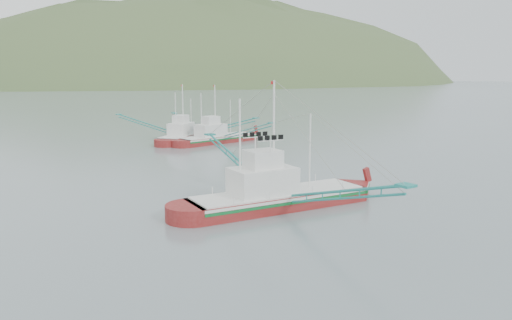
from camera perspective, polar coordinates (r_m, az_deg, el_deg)
ground at (r=38.69m, az=5.02°, el=-5.94°), size 1200.00×1200.00×0.00m
main_boat at (r=39.46m, az=2.32°, el=-3.26°), size 15.01×26.61×10.79m
bg_boat_right at (r=76.71m, az=-4.51°, el=3.13°), size 13.36×23.37×9.52m
bg_boat_far at (r=79.53m, az=-8.19°, el=3.66°), size 18.33×20.52×9.52m
headland_right at (r=529.23m, az=-4.33°, el=8.71°), size 684.00×432.00×306.00m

